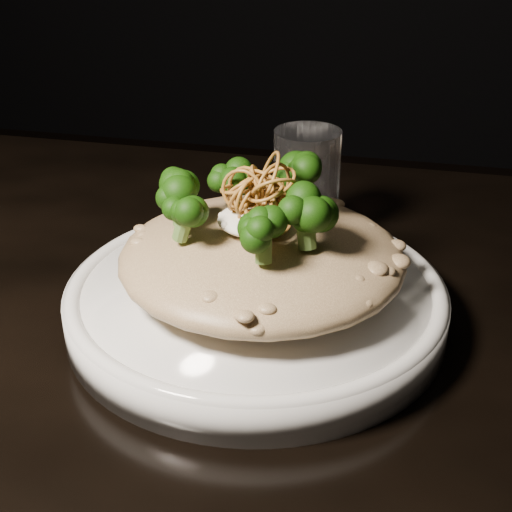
{
  "coord_description": "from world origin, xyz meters",
  "views": [
    {
      "loc": [
        0.1,
        -0.41,
        1.05
      ],
      "look_at": [
        -0.01,
        0.04,
        0.81
      ],
      "focal_mm": 50.0,
      "sensor_mm": 36.0,
      "label": 1
    }
  ],
  "objects": [
    {
      "name": "broccoli",
      "position": [
        -0.02,
        0.04,
        0.85
      ],
      "size": [
        0.13,
        0.13,
        0.05
      ],
      "primitive_type": null,
      "color": "black",
      "rests_on": "risotto"
    },
    {
      "name": "shallots",
      "position": [
        -0.01,
        0.04,
        0.86
      ],
      "size": [
        0.05,
        0.05,
        0.03
      ],
      "primitive_type": null,
      "color": "brown",
      "rests_on": "cheese"
    },
    {
      "name": "table",
      "position": [
        0.0,
        0.0,
        0.67
      ],
      "size": [
        1.1,
        0.8,
        0.75
      ],
      "color": "black",
      "rests_on": "ground"
    },
    {
      "name": "cheese",
      "position": [
        -0.01,
        0.04,
        0.83
      ],
      "size": [
        0.05,
        0.05,
        0.02
      ],
      "primitive_type": "ellipsoid",
      "color": "white",
      "rests_on": "risotto"
    },
    {
      "name": "plate",
      "position": [
        -0.01,
        0.04,
        0.76
      ],
      "size": [
        0.29,
        0.29,
        0.03
      ],
      "primitive_type": "cylinder",
      "color": "silver",
      "rests_on": "table"
    },
    {
      "name": "drinking_glass",
      "position": [
        0.0,
        0.19,
        0.8
      ],
      "size": [
        0.08,
        0.08,
        0.11
      ],
      "primitive_type": "cylinder",
      "rotation": [
        0.0,
        0.0,
        0.31
      ],
      "color": "silver",
      "rests_on": "table"
    },
    {
      "name": "risotto",
      "position": [
        -0.01,
        0.04,
        0.8
      ],
      "size": [
        0.21,
        0.21,
        0.05
      ],
      "primitive_type": "ellipsoid",
      "color": "brown",
      "rests_on": "plate"
    }
  ]
}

